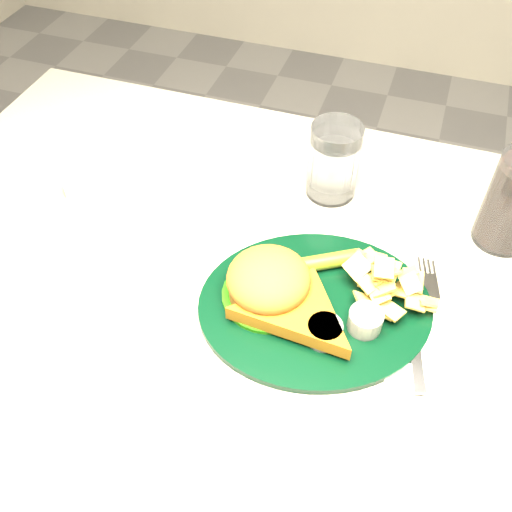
% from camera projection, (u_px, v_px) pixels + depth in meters
% --- Properties ---
extents(ground, '(4.00, 4.00, 0.00)m').
position_uv_depth(ground, '(260.00, 478.00, 1.37)').
color(ground, '#969699').
rests_on(ground, ground).
extents(table, '(1.20, 0.80, 0.75)m').
position_uv_depth(table, '(262.00, 403.00, 1.09)').
color(table, gray).
rests_on(table, ground).
extents(dinner_plate, '(0.39, 0.36, 0.07)m').
position_uv_depth(dinner_plate, '(317.00, 292.00, 0.75)').
color(dinner_plate, black).
rests_on(dinner_plate, table).
extents(water_glass, '(0.11, 0.11, 0.13)m').
position_uv_depth(water_glass, '(334.00, 161.00, 0.88)').
color(water_glass, white).
rests_on(water_glass, table).
extents(fork_napkin, '(0.19, 0.22, 0.01)m').
position_uv_depth(fork_napkin, '(415.00, 334.00, 0.74)').
color(fork_napkin, white).
rests_on(fork_napkin, table).
extents(ramekin, '(0.05, 0.05, 0.03)m').
position_uv_depth(ramekin, '(78.00, 186.00, 0.92)').
color(ramekin, silver).
rests_on(ramekin, table).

